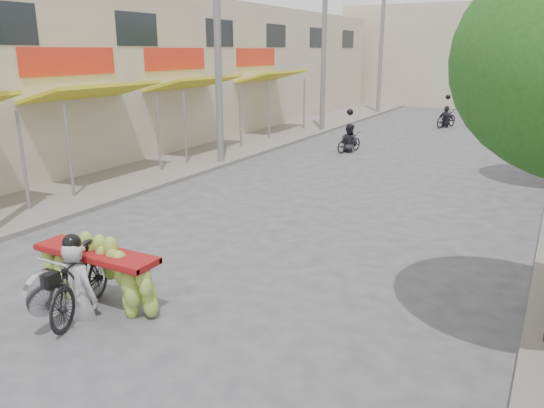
# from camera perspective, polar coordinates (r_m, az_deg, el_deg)

# --- Properties ---
(ground) EXTENTS (120.00, 120.00, 0.00)m
(ground) POSITION_cam_1_polar(r_m,az_deg,el_deg) (7.28, -24.15, -18.00)
(ground) COLOR #57575C
(ground) RESTS_ON ground
(sidewalk_left) EXTENTS (4.00, 60.00, 0.12)m
(sidewalk_left) POSITION_cam_1_polar(r_m,az_deg,el_deg) (22.36, -4.62, 6.24)
(sidewalk_left) COLOR gray
(sidewalk_left) RESTS_ON ground
(shophouse_row_left) EXTENTS (9.77, 40.00, 6.00)m
(shophouse_row_left) POSITION_cam_1_polar(r_m,az_deg,el_deg) (24.39, -16.29, 13.44)
(shophouse_row_left) COLOR beige
(shophouse_row_left) RESTS_ON ground
(far_building) EXTENTS (20.00, 6.00, 7.00)m
(far_building) POSITION_cam_1_polar(r_m,az_deg,el_deg) (41.73, 22.37, 14.50)
(far_building) COLOR beige
(far_building) RESTS_ON ground
(utility_pole_mid) EXTENTS (0.60, 0.24, 8.00)m
(utility_pole_mid) POSITION_cam_1_polar(r_m,az_deg,el_deg) (18.64, -5.85, 16.48)
(utility_pole_mid) COLOR slate
(utility_pole_mid) RESTS_ON ground
(utility_pole_far) EXTENTS (0.60, 0.24, 8.00)m
(utility_pole_far) POSITION_cam_1_polar(r_m,az_deg,el_deg) (26.57, 5.60, 16.39)
(utility_pole_far) COLOR slate
(utility_pole_far) RESTS_ON ground
(utility_pole_back) EXTENTS (0.60, 0.24, 8.00)m
(utility_pole_back) POSITION_cam_1_polar(r_m,az_deg,el_deg) (35.02, 11.66, 16.10)
(utility_pole_back) COLOR slate
(utility_pole_back) RESTS_ON ground
(banana_motorbike) EXTENTS (2.20, 1.95, 2.26)m
(banana_motorbike) POSITION_cam_1_polar(r_m,az_deg,el_deg) (8.63, -19.51, -6.43)
(banana_motorbike) COLOR black
(banana_motorbike) RESTS_ON ground
(bg_motorbike_a) EXTENTS (0.89, 1.49, 1.95)m
(bg_motorbike_a) POSITION_cam_1_polar(r_m,az_deg,el_deg) (21.41, 8.32, 7.65)
(bg_motorbike_a) COLOR black
(bg_motorbike_a) RESTS_ON ground
(bg_motorbike_b) EXTENTS (1.19, 1.67, 1.95)m
(bg_motorbike_b) POSITION_cam_1_polar(r_m,az_deg,el_deg) (25.69, 24.81, 7.91)
(bg_motorbike_b) COLOR black
(bg_motorbike_b) RESTS_ON ground
(bg_motorbike_c) EXTENTS (1.11, 1.80, 1.95)m
(bg_motorbike_c) POSITION_cam_1_polar(r_m,az_deg,el_deg) (29.54, 18.27, 9.34)
(bg_motorbike_c) COLOR black
(bg_motorbike_c) RESTS_ON ground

